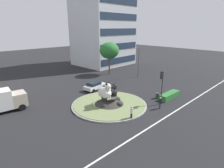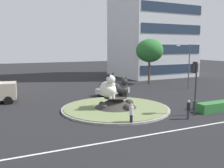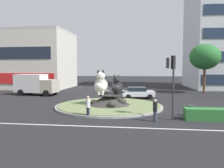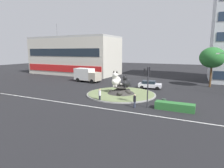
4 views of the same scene
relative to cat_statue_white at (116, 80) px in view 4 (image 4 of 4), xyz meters
name	(u,v)px [view 4 (image 4 of 4)]	position (x,y,z in m)	size (l,w,h in m)	color
ground_plane	(121,95)	(0.82, 0.07, -2.26)	(160.00, 160.00, 0.00)	black
lane_centreline	(96,107)	(0.82, -7.76, -2.26)	(112.00, 0.20, 0.01)	silver
roundabout_island	(121,92)	(0.83, 0.06, -1.85)	(10.98, 10.98, 1.33)	gray
cat_statue_white	(116,80)	(0.00, 0.00, 0.00)	(1.66, 2.70, 2.56)	silver
cat_statue_black	(126,82)	(1.66, 0.13, -0.18)	(1.44, 2.07, 2.07)	black
traffic_light_mast	(148,78)	(6.45, -4.96, 1.39)	(0.71, 0.56, 4.99)	#2D2D33
shophouse_block	(74,56)	(-23.33, 20.19, 3.24)	(26.93, 11.99, 15.36)	beige
clipped_hedge_strip	(175,107)	(9.74, -4.71, -1.81)	(4.49, 1.20, 0.90)	#2D7033
broadleaf_tree_behind_island	(212,58)	(13.73, 13.72, 3.40)	(4.60, 4.60, 7.64)	brown
pedestrian_white_shirt	(100,95)	(-0.20, -5.04, -1.31)	(0.34, 0.34, 1.78)	black
pedestrian_black_shirt	(135,100)	(5.15, -5.78, -1.36)	(0.34, 0.34, 1.71)	#33384C
sedan_on_far_lane	(150,85)	(3.65, 6.95, -1.48)	(4.37, 2.54, 1.48)	silver
delivery_box_truck	(87,75)	(-11.27, 8.56, -0.64)	(6.37, 3.23, 3.04)	#B7AD99
litter_bin	(164,102)	(8.22, -3.36, -1.81)	(0.56, 0.56, 0.90)	#2D4233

